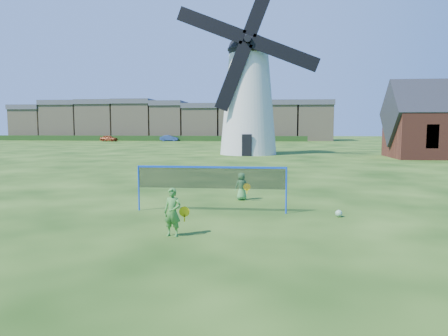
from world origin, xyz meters
name	(u,v)px	position (x,y,z in m)	size (l,w,h in m)	color
ground	(216,216)	(0.00, 0.00, 0.00)	(220.00, 220.00, 0.00)	black
windmill	(248,95)	(-0.36, 29.44, 6.04)	(13.67, 5.75, 17.93)	silver
badminton_net	(211,178)	(-0.24, 0.56, 1.14)	(5.05, 0.05, 1.55)	blue
player_girl	(173,212)	(-0.82, -2.62, 0.64)	(0.68, 0.39, 1.28)	#408535
player_boy	(242,186)	(0.63, 2.94, 0.54)	(0.67, 0.52, 1.07)	#51A44F
play_ball	(339,213)	(3.91, 0.22, 0.11)	(0.22, 0.22, 0.22)	green
terraced_houses	(169,120)	(-18.88, 72.00, 4.03)	(66.40, 8.40, 8.35)	tan
hedge	(146,138)	(-22.00, 66.00, 0.50)	(62.00, 0.80, 1.00)	#193814
car_left	(109,138)	(-28.23, 62.59, 0.58)	(1.36, 3.38, 1.15)	#8F391A
car_right	(169,138)	(-17.20, 65.02, 0.57)	(1.20, 3.44, 1.13)	navy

